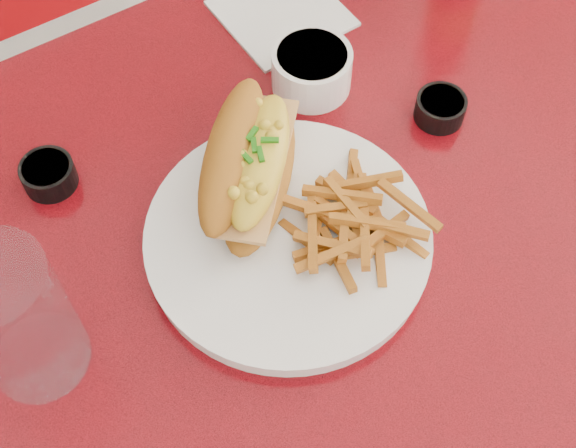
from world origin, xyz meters
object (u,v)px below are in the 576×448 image
dinner_plate (288,239)px  fork (283,184)px  gravy_ramekin (312,68)px  sauce_cup_left (48,174)px  water_tumbler (17,320)px  booth_bench_far (132,39)px  diner_table (383,258)px  sauce_cup_right (440,108)px  mac_hoagie (249,163)px

dinner_plate → fork: 0.06m
dinner_plate → gravy_ramekin: 0.21m
gravy_ramekin → sauce_cup_left: gravy_ramekin is taller
water_tumbler → sauce_cup_left: bearing=63.8°
booth_bench_far → fork: 0.92m
diner_table → dinner_plate: 0.22m
fork → sauce_cup_left: 0.24m
sauce_cup_right → water_tumbler: bearing=-176.5°
sauce_cup_left → gravy_ramekin: bearing=-6.1°
booth_bench_far → water_tumbler: (-0.40, -0.79, 0.56)m
booth_bench_far → gravy_ramekin: (-0.00, -0.65, 0.51)m
diner_table → gravy_ramekin: 0.25m
booth_bench_far → mac_hoagie: size_ratio=5.88×
sauce_cup_right → sauce_cup_left: bearing=159.8°
fork → sauce_cup_right: sauce_cup_right is taller
booth_bench_far → water_tumbler: size_ratio=7.49×
sauce_cup_left → fork: bearing=-36.0°
diner_table → water_tumbler: water_tumbler is taller
sauce_cup_right → dinner_plate: bearing=-167.7°
diner_table → fork: bearing=154.7°
mac_hoagie → sauce_cup_right: bearing=-52.3°
dinner_plate → sauce_cup_left: bearing=130.7°
fork → gravy_ramekin: gravy_ramekin is taller
mac_hoagie → sauce_cup_left: 0.22m
sauce_cup_right → water_tumbler: (-0.49, -0.03, 0.06)m
diner_table → mac_hoagie: size_ratio=6.02×
fork → sauce_cup_right: size_ratio=2.06×
booth_bench_far → sauce_cup_left: size_ratio=20.91×
sauce_cup_left → water_tumbler: (-0.09, -0.18, 0.06)m
diner_table → booth_bench_far: size_ratio=1.03×
dinner_plate → fork: size_ratio=2.58×
dinner_plate → sauce_cup_left: (-0.17, 0.20, 0.00)m
mac_hoagie → sauce_cup_left: mac_hoagie is taller
booth_bench_far → dinner_plate: booth_bench_far is taller
mac_hoagie → fork: bearing=-79.7°
sauce_cup_left → dinner_plate: bearing=-49.3°
mac_hoagie → sauce_cup_right: size_ratio=3.02×
gravy_ramekin → dinner_plate: bearing=-129.4°
mac_hoagie → water_tumbler: (-0.26, -0.05, 0.02)m
mac_hoagie → fork: mac_hoagie is taller
dinner_plate → gravy_ramekin: size_ratio=3.16×
fork → sauce_cup_left: size_ratio=2.42×
mac_hoagie → gravy_ramekin: mac_hoagie is taller
diner_table → dinner_plate: bearing=-179.5°
dinner_plate → sauce_cup_right: 0.24m
mac_hoagie → sauce_cup_left: bearing=96.4°
mac_hoagie → sauce_cup_left: (-0.17, 0.13, -0.04)m
sauce_cup_left → water_tumbler: bearing=-116.2°
diner_table → gravy_ramekin: gravy_ramekin is taller
water_tumbler → dinner_plate: bearing=-4.5°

